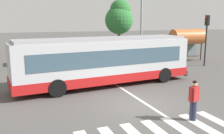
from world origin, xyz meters
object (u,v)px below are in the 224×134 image
at_px(parked_car_blue, 83,54).
at_px(bus_stop_shelter, 188,37).
at_px(traffic_light_far_corner, 206,32).
at_px(twin_arm_street_lamp, 142,8).
at_px(parked_car_black, 59,55).
at_px(background_tree_right, 119,17).
at_px(parked_car_silver, 30,57).
at_px(city_transit_bus, 105,61).
at_px(pedestrian_crossing_street, 194,98).

distance_m(parked_car_blue, bus_stop_shelter, 10.76).
distance_m(parked_car_blue, traffic_light_far_corner, 11.95).
distance_m(parked_car_blue, twin_arm_street_lamp, 7.41).
height_order(parked_car_black, bus_stop_shelter, bus_stop_shelter).
relative_size(twin_arm_street_lamp, background_tree_right, 1.30).
bearing_deg(bus_stop_shelter, parked_car_silver, 167.82).
distance_m(city_transit_bus, parked_car_black, 9.99).
height_order(city_transit_bus, parked_car_silver, city_transit_bus).
distance_m(parked_car_silver, parked_car_black, 2.72).
xyz_separation_m(twin_arm_street_lamp, background_tree_right, (0.53, 6.93, -0.87)).
bearing_deg(traffic_light_far_corner, bus_stop_shelter, 84.46).
bearing_deg(city_transit_bus, parked_car_silver, 113.34).
bearing_deg(parked_car_silver, city_transit_bus, -66.66).
bearing_deg(traffic_light_far_corner, background_tree_right, 108.97).
bearing_deg(parked_car_blue, city_transit_bus, -96.35).
bearing_deg(parked_car_blue, parked_car_silver, -176.78).
height_order(city_transit_bus, parked_car_black, city_transit_bus).
bearing_deg(parked_car_black, pedestrian_crossing_street, -80.09).
xyz_separation_m(parked_car_black, traffic_light_far_corner, (12.22, -6.60, 2.31)).
bearing_deg(background_tree_right, twin_arm_street_lamp, -94.37).
distance_m(parked_car_silver, twin_arm_street_lamp, 11.67).
distance_m(parked_car_silver, traffic_light_far_corner, 16.34).
bearing_deg(background_tree_right, traffic_light_far_corner, -71.03).
bearing_deg(parked_car_silver, traffic_light_far_corner, -22.75).
bearing_deg(pedestrian_crossing_street, twin_arm_street_lamp, 71.00).
xyz_separation_m(parked_car_silver, parked_car_black, (2.70, 0.34, 0.00)).
relative_size(pedestrian_crossing_street, background_tree_right, 0.26).
bearing_deg(bus_stop_shelter, twin_arm_street_lamp, 164.73).
relative_size(city_transit_bus, parked_car_silver, 2.58).
distance_m(parked_car_black, twin_arm_street_lamp, 9.39).
relative_size(parked_car_silver, parked_car_blue, 1.01).
xyz_separation_m(parked_car_black, parked_car_blue, (2.50, -0.05, 0.00)).
relative_size(pedestrian_crossing_street, traffic_light_far_corner, 0.38).
height_order(pedestrian_crossing_street, parked_car_black, pedestrian_crossing_street).
height_order(pedestrian_crossing_street, bus_stop_shelter, bus_stop_shelter).
xyz_separation_m(parked_car_blue, bus_stop_shelter, (10.01, -3.58, 1.65)).
bearing_deg(parked_car_silver, background_tree_right, 23.93).
xyz_separation_m(city_transit_bus, parked_car_blue, (1.09, 9.80, -0.82)).
xyz_separation_m(parked_car_blue, background_tree_right, (5.88, 4.62, 3.72)).
xyz_separation_m(parked_car_silver, traffic_light_far_corner, (14.92, -6.25, 2.31)).
bearing_deg(twin_arm_street_lamp, bus_stop_shelter, -15.27).
relative_size(city_transit_bus, traffic_light_far_corner, 2.59).
bearing_deg(pedestrian_crossing_street, parked_car_silver, 108.96).
relative_size(parked_car_silver, traffic_light_far_corner, 1.00).
xyz_separation_m(parked_car_blue, traffic_light_far_corner, (9.72, -6.55, 2.31)).
xyz_separation_m(city_transit_bus, traffic_light_far_corner, (10.81, 3.25, 1.49)).
height_order(pedestrian_crossing_street, parked_car_blue, pedestrian_crossing_street).
bearing_deg(background_tree_right, parked_car_black, -151.38).
height_order(city_transit_bus, parked_car_blue, city_transit_bus).
bearing_deg(pedestrian_crossing_street, traffic_light_far_corner, 47.31).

